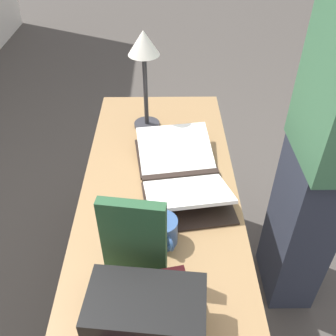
% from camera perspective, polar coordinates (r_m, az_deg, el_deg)
% --- Properties ---
extents(ground_plane, '(12.00, 12.00, 0.00)m').
position_cam_1_polar(ground_plane, '(1.88, -0.99, -20.74)').
color(ground_plane, '#47423D').
extents(reading_desk, '(1.40, 0.55, 0.74)m').
position_cam_1_polar(reading_desk, '(1.38, -1.27, -7.94)').
color(reading_desk, '#937047').
rests_on(reading_desk, ground_plane).
extents(open_book, '(0.54, 0.36, 0.08)m').
position_cam_1_polar(open_book, '(1.35, 1.95, -0.70)').
color(open_book, black).
rests_on(open_book, reading_desk).
extents(book_stack_tall, '(0.25, 0.29, 0.14)m').
position_cam_1_polar(book_stack_tall, '(0.95, -3.28, -21.42)').
color(book_stack_tall, brown).
rests_on(book_stack_tall, reading_desk).
extents(book_standing_upright, '(0.05, 0.17, 0.27)m').
position_cam_1_polar(book_standing_upright, '(0.99, -5.24, -10.91)').
color(book_standing_upright, '#234C2D').
rests_on(book_standing_upright, reading_desk).
extents(reading_lamp, '(0.12, 0.12, 0.42)m').
position_cam_1_polar(reading_lamp, '(1.49, -3.66, 16.63)').
color(reading_lamp, '#2D2D33').
rests_on(reading_lamp, reading_desk).
extents(coffee_mug, '(0.12, 0.09, 0.09)m').
position_cam_1_polar(coffee_mug, '(1.13, -0.87, -9.60)').
color(coffee_mug, '#335184').
rests_on(coffee_mug, reading_desk).
extents(person_reader, '(0.36, 0.22, 1.65)m').
position_cam_1_polar(person_reader, '(1.48, 22.74, 2.41)').
color(person_reader, '#2D3342').
rests_on(person_reader, ground_plane).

